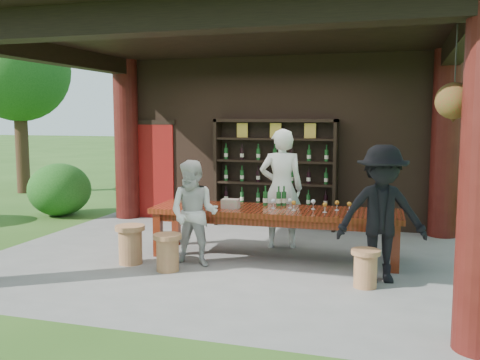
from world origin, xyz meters
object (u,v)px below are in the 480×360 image
(guest_man, at_px, (382,214))
(napkin_basket, at_px, (231,204))
(stool_near_right, at_px, (365,267))
(tasting_table, at_px, (275,216))
(stool_far_left, at_px, (130,243))
(host, at_px, (281,189))
(guest_woman, at_px, (194,214))
(stool_near_left, at_px, (168,251))
(wine_shelf, at_px, (275,173))

(guest_man, bearing_deg, napkin_basket, 150.71)
(stool_near_right, bearing_deg, guest_man, 61.24)
(tasting_table, bearing_deg, stool_far_left, -153.49)
(tasting_table, distance_m, host, 0.73)
(guest_woman, xyz_separation_m, napkin_basket, (0.34, 0.64, 0.06))
(stool_near_left, height_order, stool_far_left, stool_far_left)
(stool_near_right, xyz_separation_m, stool_far_left, (-3.35, 0.12, 0.04))
(guest_woman, bearing_deg, napkin_basket, 60.48)
(tasting_table, bearing_deg, stool_near_left, -137.73)
(stool_near_left, bearing_deg, host, 56.04)
(wine_shelf, distance_m, tasting_table, 2.30)
(stool_near_right, distance_m, guest_woman, 2.49)
(napkin_basket, bearing_deg, guest_woman, -117.96)
(guest_woman, xyz_separation_m, guest_man, (2.59, 0.01, 0.13))
(stool_near_right, distance_m, napkin_basket, 2.35)
(stool_near_left, relative_size, host, 0.27)
(wine_shelf, xyz_separation_m, tasting_table, (0.52, -2.20, -0.41))
(stool_far_left, xyz_separation_m, guest_woman, (0.93, 0.17, 0.46))
(stool_near_left, height_order, guest_man, guest_man)
(wine_shelf, height_order, guest_woman, wine_shelf)
(guest_woman, bearing_deg, stool_near_left, -127.71)
(host, bearing_deg, tasting_table, 79.22)
(tasting_table, height_order, stool_far_left, tasting_table)
(wine_shelf, distance_m, napkin_basket, 2.37)
(host, bearing_deg, guest_woman, 41.51)
(stool_near_left, height_order, host, host)
(guest_man, height_order, napkin_basket, guest_man)
(guest_woman, relative_size, napkin_basket, 5.86)
(tasting_table, distance_m, stool_far_left, 2.19)
(host, bearing_deg, napkin_basket, 37.58)
(host, bearing_deg, guest_man, 123.71)
(guest_man, bearing_deg, tasting_table, 140.20)
(host, height_order, napkin_basket, host)
(wine_shelf, xyz_separation_m, guest_woman, (-0.48, -3.00, -0.29))
(stool_far_left, distance_m, guest_man, 3.57)
(stool_far_left, bearing_deg, stool_near_left, -15.01)
(wine_shelf, height_order, guest_man, wine_shelf)
(stool_near_right, bearing_deg, stool_far_left, 177.91)
(napkin_basket, bearing_deg, stool_near_right, -24.27)
(tasting_table, xyz_separation_m, guest_woman, (-1.00, -0.79, 0.12))
(wine_shelf, bearing_deg, stool_near_right, -59.48)
(host, bearing_deg, stool_near_left, 40.96)
(stool_far_left, bearing_deg, host, 40.64)
(stool_near_left, bearing_deg, stool_far_left, 164.99)
(napkin_basket, bearing_deg, guest_man, -15.67)
(guest_woman, distance_m, guest_man, 2.59)
(stool_near_left, relative_size, guest_man, 0.29)
(wine_shelf, relative_size, stool_near_left, 4.58)
(stool_near_right, bearing_deg, napkin_basket, 155.73)
(tasting_table, xyz_separation_m, stool_far_left, (-1.93, -0.96, -0.34))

